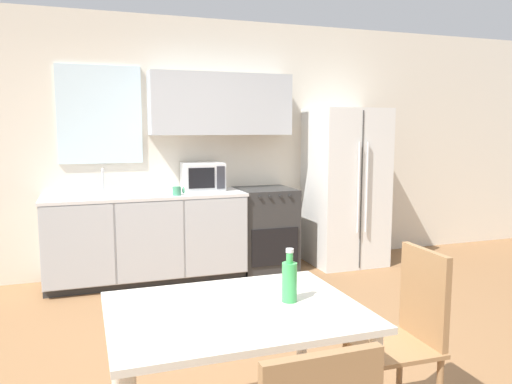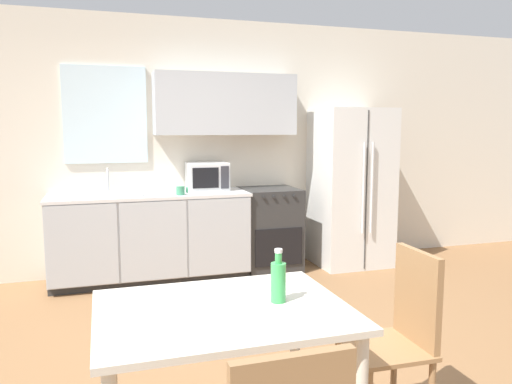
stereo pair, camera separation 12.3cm
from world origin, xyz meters
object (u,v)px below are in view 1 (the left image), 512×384
(microwave, at_px, (203,176))
(coffee_mug, at_px, (178,191))
(dining_table, at_px, (235,330))
(refrigerator, at_px, (345,187))
(dining_chair_side, at_px, (409,325))
(oven_range, at_px, (265,229))
(drink_bottle, at_px, (289,280))

(microwave, height_order, coffee_mug, microwave)
(dining_table, bearing_deg, microwave, 79.35)
(microwave, bearing_deg, dining_table, -100.65)
(refrigerator, bearing_deg, microwave, 174.68)
(dining_table, height_order, dining_chair_side, dining_chair_side)
(oven_range, height_order, coffee_mug, coffee_mug)
(refrigerator, distance_m, coffee_mug, 1.95)
(refrigerator, relative_size, microwave, 4.17)
(oven_range, relative_size, dining_table, 0.80)
(microwave, xyz_separation_m, dining_table, (-0.58, -3.08, -0.40))
(microwave, bearing_deg, coffee_mug, -136.46)
(coffee_mug, xyz_separation_m, drink_bottle, (0.01, -2.77, -0.09))
(coffee_mug, xyz_separation_m, dining_table, (-0.25, -2.77, -0.29))
(coffee_mug, height_order, drink_bottle, drink_bottle)
(dining_chair_side, bearing_deg, oven_range, -4.34)
(refrigerator, bearing_deg, drink_bottle, -123.43)
(refrigerator, bearing_deg, coffee_mug, -175.29)
(dining_chair_side, xyz_separation_m, drink_bottle, (-0.67, -0.01, 0.31))
(drink_bottle, bearing_deg, oven_range, 71.72)
(microwave, bearing_deg, oven_range, -8.45)
(oven_range, distance_m, refrigerator, 1.04)
(refrigerator, bearing_deg, dining_chair_side, -113.35)
(coffee_mug, height_order, dining_table, coffee_mug)
(dining_chair_side, bearing_deg, coffee_mug, 15.56)
(oven_range, xyz_separation_m, microwave, (-0.67, 0.10, 0.59))
(oven_range, distance_m, coffee_mug, 1.13)
(refrigerator, xyz_separation_m, dining_table, (-2.20, -2.93, -0.24))
(oven_range, height_order, microwave, microwave)
(dining_table, height_order, drink_bottle, drink_bottle)
(refrigerator, bearing_deg, dining_table, -126.87)
(dining_table, distance_m, drink_bottle, 0.33)
(coffee_mug, bearing_deg, refrigerator, 4.71)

